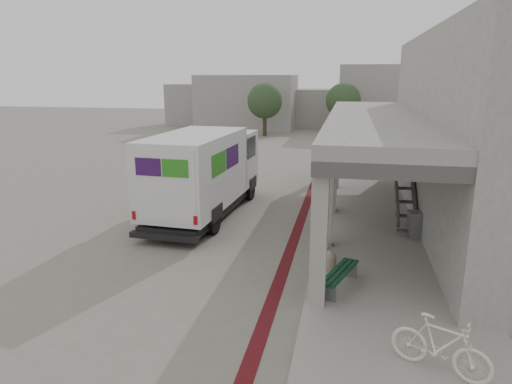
% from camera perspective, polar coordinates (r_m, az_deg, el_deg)
% --- Properties ---
extents(ground, '(120.00, 120.00, 0.00)m').
position_cam_1_polar(ground, '(14.86, 0.40, -7.15)').
color(ground, slate).
rests_on(ground, ground).
extents(bike_lane_stripe, '(0.35, 40.00, 0.01)m').
position_cam_1_polar(bike_lane_stripe, '(16.57, 5.15, -4.88)').
color(bike_lane_stripe, '#501014').
rests_on(bike_lane_stripe, ground).
extents(sidewalk, '(4.40, 28.00, 0.12)m').
position_cam_1_polar(sidewalk, '(14.66, 16.08, -7.80)').
color(sidewalk, gray).
rests_on(sidewalk, ground).
extents(transit_building, '(7.60, 17.00, 7.00)m').
position_cam_1_polar(transit_building, '(18.65, 24.55, 6.77)').
color(transit_building, gray).
rests_on(transit_building, ground).
extents(distant_backdrop, '(28.00, 10.00, 6.50)m').
position_cam_1_polar(distant_backdrop, '(49.83, 5.27, 11.15)').
color(distant_backdrop, gray).
rests_on(distant_backdrop, ground).
extents(tree_left, '(3.20, 3.20, 4.80)m').
position_cam_1_polar(tree_left, '(42.33, 1.11, 11.29)').
color(tree_left, '#38281C').
rests_on(tree_left, ground).
extents(tree_mid, '(3.20, 3.20, 4.80)m').
position_cam_1_polar(tree_mid, '(43.63, 10.86, 11.13)').
color(tree_mid, '#38281C').
rests_on(tree_mid, ground).
extents(tree_right, '(3.20, 3.20, 4.80)m').
position_cam_1_polar(tree_right, '(43.25, 21.66, 10.37)').
color(tree_right, '#38281C').
rests_on(tree_right, ground).
extents(fedex_truck, '(2.90, 8.01, 3.36)m').
position_cam_1_polar(fedex_truck, '(18.12, -6.44, 2.62)').
color(fedex_truck, black).
rests_on(fedex_truck, ground).
extents(bench, '(1.01, 1.95, 0.45)m').
position_cam_1_polar(bench, '(12.13, 10.36, -10.28)').
color(bench, slate).
rests_on(bench, sidewalk).
extents(bollard_near, '(0.41, 0.41, 0.61)m').
position_cam_1_polar(bollard_near, '(13.81, 8.47, -7.14)').
color(bollard_near, tan).
rests_on(bollard_near, sidewalk).
extents(bollard_far, '(0.37, 0.37, 0.55)m').
position_cam_1_polar(bollard_far, '(13.14, 9.17, -8.44)').
color(bollard_far, gray).
rests_on(bollard_far, sidewalk).
extents(utility_cabinet, '(0.48, 0.59, 0.88)m').
position_cam_1_polar(utility_cabinet, '(16.38, 19.22, -3.84)').
color(utility_cabinet, gray).
rests_on(utility_cabinet, sidewalk).
extents(bicycle_cream, '(1.88, 1.28, 1.11)m').
position_cam_1_polar(bicycle_cream, '(9.39, 22.09, -17.36)').
color(bicycle_cream, silver).
rests_on(bicycle_cream, sidewalk).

